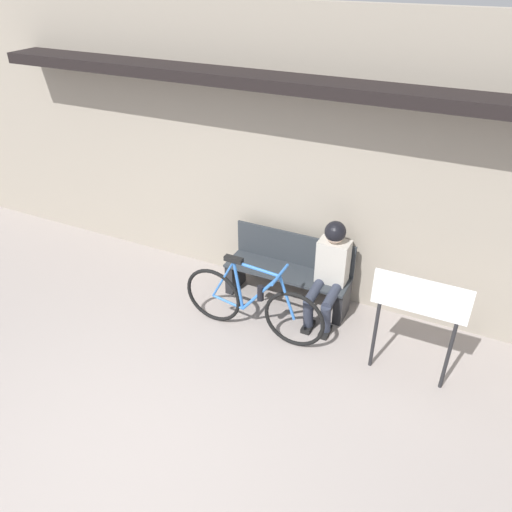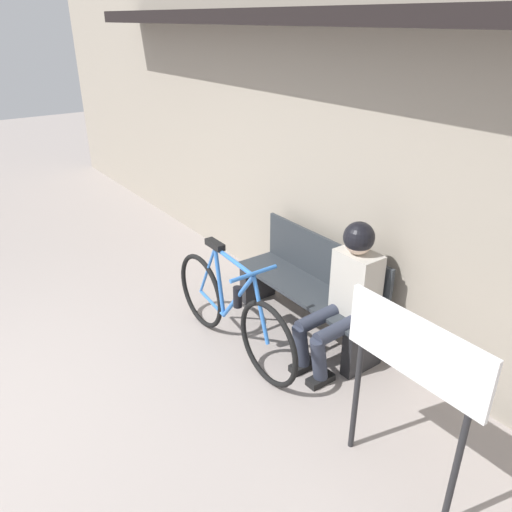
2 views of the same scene
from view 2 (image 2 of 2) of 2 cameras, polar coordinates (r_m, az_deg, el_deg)
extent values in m
cube|color=#9E9384|center=(4.34, 7.35, 13.58)|extent=(12.00, 0.12, 3.20)
cube|color=black|center=(4.06, 4.91, 25.63)|extent=(6.60, 0.44, 0.12)
cube|color=#2D3338|center=(4.26, 5.66, -3.66)|extent=(1.46, 0.42, 0.03)
cube|color=#2D3338|center=(4.28, 7.74, -0.39)|extent=(1.46, 0.03, 0.40)
cube|color=#232326|center=(4.83, 0.22, -2.71)|extent=(0.10, 0.36, 0.40)
cube|color=#232326|center=(3.98, 12.08, -10.18)|extent=(0.10, 0.36, 0.40)
torus|color=black|center=(4.38, -6.33, -4.01)|extent=(0.67, 0.04, 0.67)
torus|color=black|center=(3.70, 1.35, -10.01)|extent=(0.67, 0.04, 0.67)
cylinder|color=blue|center=(3.74, -2.60, -0.58)|extent=(0.52, 0.03, 0.07)
cylinder|color=blue|center=(3.85, -2.11, -4.71)|extent=(0.45, 0.03, 0.57)
cylinder|color=blue|center=(4.03, -4.20, -2.99)|extent=(0.13, 0.03, 0.59)
cylinder|color=blue|center=(4.26, -5.06, -5.35)|extent=(0.37, 0.03, 0.09)
cylinder|color=blue|center=(4.15, -5.56, -1.64)|extent=(0.29, 0.02, 0.53)
cylinder|color=blue|center=(3.62, 0.55, -6.23)|extent=(0.20, 0.03, 0.50)
cube|color=black|center=(3.93, -4.72, 1.32)|extent=(0.20, 0.07, 0.05)
cylinder|color=blue|center=(3.55, -0.27, -2.03)|extent=(0.03, 0.40, 0.03)
cylinder|color=black|center=(3.85, -2.11, -4.71)|extent=(0.07, 0.07, 0.17)
cylinder|color=#2D3342|center=(3.87, 7.37, -6.96)|extent=(0.11, 0.43, 0.13)
cylinder|color=#2D3342|center=(3.87, 5.17, -10.19)|extent=(0.11, 0.17, 0.37)
cube|color=black|center=(4.01, 5.39, -12.41)|extent=(0.10, 0.22, 0.06)
cylinder|color=#2D3342|center=(3.75, 9.46, -8.26)|extent=(0.11, 0.43, 0.13)
cylinder|color=#2D3342|center=(3.75, 7.21, -11.60)|extent=(0.11, 0.17, 0.37)
cube|color=black|center=(3.90, 7.37, -13.83)|extent=(0.10, 0.22, 0.06)
cube|color=#B7B2A8|center=(3.84, 11.39, -3.04)|extent=(0.34, 0.22, 0.50)
sphere|color=beige|center=(3.67, 11.65, 1.69)|extent=(0.20, 0.20, 0.20)
sphere|color=black|center=(3.66, 11.69, 2.12)|extent=(0.23, 0.23, 0.23)
cylinder|color=#232326|center=(3.22, 11.34, -15.62)|extent=(0.04, 0.04, 0.78)
cylinder|color=#232326|center=(2.95, 21.75, -22.03)|extent=(0.04, 0.04, 0.78)
cube|color=white|center=(2.71, 17.70, -10.00)|extent=(0.86, 0.03, 0.36)
camera|label=1|loc=(2.47, -110.59, 19.81)|focal=35.00mm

